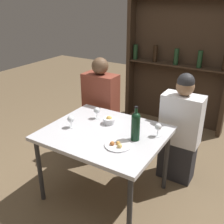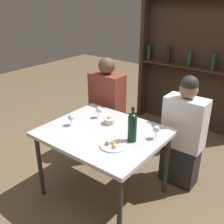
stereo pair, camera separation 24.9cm
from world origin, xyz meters
name	(u,v)px [view 1 (the left image)]	position (x,y,z in m)	size (l,w,h in m)	color
ground_plane	(105,193)	(0.00, 0.00, 0.00)	(10.00, 10.00, 0.00)	brown
dining_table	(104,138)	(0.00, 0.00, 0.66)	(1.10, 0.92, 0.73)	silver
wine_rack_wall	(178,56)	(0.00, 1.99, 1.07)	(1.57, 0.21, 2.12)	#38281C
wine_bottle	(136,125)	(0.31, 0.02, 0.87)	(0.08, 0.08, 0.32)	black
wine_glass_0	(97,111)	(-0.23, 0.21, 0.81)	(0.07, 0.07, 0.12)	silver
wine_glass_1	(158,127)	(0.45, 0.19, 0.81)	(0.06, 0.06, 0.12)	silver
wine_glass_2	(71,120)	(-0.32, -0.09, 0.81)	(0.07, 0.07, 0.12)	silver
food_plate_0	(118,145)	(0.23, -0.15, 0.74)	(0.23, 0.23, 0.05)	white
snack_bowl	(109,120)	(-0.05, 0.17, 0.76)	(0.12, 0.12, 0.08)	white
seated_person_left	(101,111)	(-0.48, 0.65, 0.58)	(0.42, 0.22, 1.25)	#26262B
seated_person_right	(180,132)	(0.53, 0.65, 0.57)	(0.41, 0.22, 1.21)	#26262B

